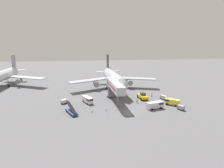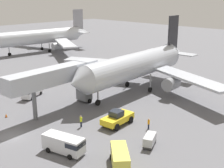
{
  "view_description": "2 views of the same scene",
  "coord_description": "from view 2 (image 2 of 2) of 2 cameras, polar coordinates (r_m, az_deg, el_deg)",
  "views": [
    {
      "loc": [
        -12.8,
        -56.54,
        22.74
      ],
      "look_at": [
        -3.0,
        20.16,
        4.67
      ],
      "focal_mm": 31.46,
      "sensor_mm": 36.0,
      "label": 1
    },
    {
      "loc": [
        37.5,
        -17.39,
        19.51
      ],
      "look_at": [
        -1.13,
        21.59,
        2.96
      ],
      "focal_mm": 47.98,
      "sensor_mm": 36.0,
      "label": 2
    }
  ],
  "objects": [
    {
      "name": "ground_plane",
      "position": [
        45.71,
        -18.62,
        -9.43
      ],
      "size": [
        300.0,
        300.0,
        0.0
      ],
      "primitive_type": "plane",
      "color": "slate"
    },
    {
      "name": "service_van_outer_left",
      "position": [
        36.15,
        1.49,
        -13.62
      ],
      "size": [
        4.94,
        4.65,
        2.12
      ],
      "color": "#E5DB4C",
      "rests_on": "ground"
    },
    {
      "name": "ground_crew_worker_midground",
      "position": [
        45.49,
        6.99,
        -7.49
      ],
      "size": [
        0.37,
        0.37,
        1.72
      ],
      "color": "#1E2333",
      "rests_on": "ground"
    },
    {
      "name": "airplane_at_gate",
      "position": [
        62.26,
        4.89,
        3.59
      ],
      "size": [
        40.66,
        36.79,
        14.71
      ],
      "color": "#B7BCC6",
      "rests_on": "ground"
    },
    {
      "name": "ground_crew_worker_foreground",
      "position": [
        46.06,
        -5.92,
        -7.02
      ],
      "size": [
        0.37,
        0.37,
        1.87
      ],
      "color": "#1E2333",
      "rests_on": "ground"
    },
    {
      "name": "pushback_tug",
      "position": [
        46.55,
        1.02,
        -6.48
      ],
      "size": [
        3.27,
        5.83,
        2.41
      ],
      "color": "yellow",
      "rests_on": "ground"
    },
    {
      "name": "service_van_far_right",
      "position": [
        60.73,
        -15.07,
        -1.26
      ],
      "size": [
        4.06,
        5.48,
        2.29
      ],
      "color": "white",
      "rests_on": "ground"
    },
    {
      "name": "jet_bridge",
      "position": [
        51.55,
        -9.94,
        1.31
      ],
      "size": [
        4.59,
        18.05,
        7.92
      ],
      "color": "#B2B7C1",
      "rests_on": "ground"
    },
    {
      "name": "service_van_rear_left",
      "position": [
        39.17,
        -9.03,
        -11.14
      ],
      "size": [
        5.92,
        3.41,
        2.29
      ],
      "color": "silver",
      "rests_on": "ground"
    },
    {
      "name": "baggage_cart_far_center",
      "position": [
        40.87,
        7.2,
        -10.53
      ],
      "size": [
        2.29,
        3.04,
        1.54
      ],
      "color": "#38383D",
      "rests_on": "ground"
    },
    {
      "name": "safety_cone_bravo",
      "position": [
        52.58,
        -19.53,
        -5.66
      ],
      "size": [
        0.4,
        0.4,
        0.62
      ],
      "color": "black",
      "rests_on": "ground"
    },
    {
      "name": "airplane_background",
      "position": [
        108.45,
        -12.91,
        8.81
      ],
      "size": [
        42.25,
        38.4,
        14.06
      ],
      "color": "silver",
      "rests_on": "ground"
    },
    {
      "name": "baggage_cart_mid_right",
      "position": [
        68.28,
        -18.15,
        0.03
      ],
      "size": [
        2.49,
        2.65,
        1.46
      ],
      "color": "#38383D",
      "rests_on": "ground"
    }
  ]
}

